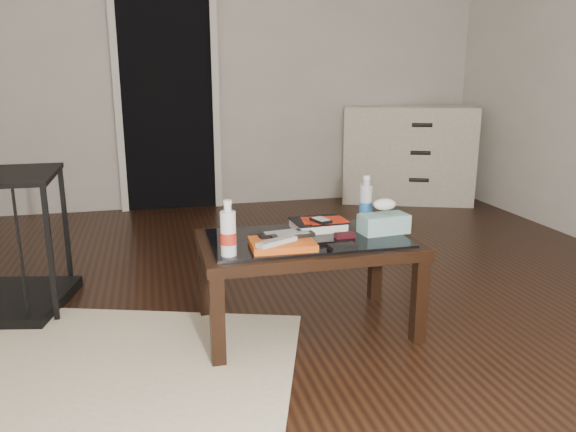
# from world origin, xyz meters

# --- Properties ---
(ground) EXTENTS (5.00, 5.00, 0.00)m
(ground) POSITION_xyz_m (0.00, 0.00, 0.00)
(ground) COLOR black
(ground) RESTS_ON ground
(doorway) EXTENTS (0.90, 0.08, 2.07)m
(doorway) POSITION_xyz_m (-0.40, 2.47, 1.02)
(doorway) COLOR black
(doorway) RESTS_ON ground
(coffee_table) EXTENTS (1.00, 0.60, 0.46)m
(coffee_table) POSITION_xyz_m (0.11, -0.23, 0.40)
(coffee_table) COLOR black
(coffee_table) RESTS_ON ground
(rug) EXTENTS (2.37, 2.05, 0.01)m
(rug) POSITION_xyz_m (-1.07, -0.51, 0.01)
(rug) COLOR beige
(rug) RESTS_ON ground
(dresser) EXTENTS (1.30, 0.90, 0.90)m
(dresser) POSITION_xyz_m (1.80, 2.23, 0.45)
(dresser) COLOR silver
(dresser) RESTS_ON ground
(magazines) EXTENTS (0.29, 0.22, 0.03)m
(magazines) POSITION_xyz_m (-0.04, -0.35, 0.48)
(magazines) COLOR #CD5113
(magazines) RESTS_ON coffee_table
(remote_silver) EXTENTS (0.20, 0.14, 0.02)m
(remote_silver) POSITION_xyz_m (-0.07, -0.39, 0.50)
(remote_silver) COLOR silver
(remote_silver) RESTS_ON magazines
(remote_black_front) EXTENTS (0.20, 0.07, 0.02)m
(remote_black_front) POSITION_xyz_m (0.02, -0.32, 0.50)
(remote_black_front) COLOR black
(remote_black_front) RESTS_ON magazines
(remote_black_back) EXTENTS (0.21, 0.08, 0.02)m
(remote_black_back) POSITION_xyz_m (-0.03, -0.28, 0.50)
(remote_black_back) COLOR black
(remote_black_back) RESTS_ON magazines
(textbook) EXTENTS (0.26, 0.21, 0.05)m
(textbook) POSITION_xyz_m (0.20, -0.11, 0.48)
(textbook) COLOR black
(textbook) RESTS_ON coffee_table
(dvd_mailers) EXTENTS (0.20, 0.16, 0.01)m
(dvd_mailers) POSITION_xyz_m (0.22, -0.12, 0.51)
(dvd_mailers) COLOR #B5210C
(dvd_mailers) RESTS_ON textbook
(ipod) EXTENTS (0.09, 0.12, 0.02)m
(ipod) POSITION_xyz_m (0.20, -0.16, 0.52)
(ipod) COLOR black
(ipod) RESTS_ON dvd_mailers
(flip_phone) EXTENTS (0.09, 0.05, 0.02)m
(flip_phone) POSITION_xyz_m (0.28, -0.28, 0.47)
(flip_phone) COLOR black
(flip_phone) RESTS_ON coffee_table
(wallet) EXTENTS (0.12, 0.08, 0.02)m
(wallet) POSITION_xyz_m (0.21, -0.44, 0.47)
(wallet) COLOR black
(wallet) RESTS_ON coffee_table
(water_bottle_left) EXTENTS (0.08, 0.08, 0.24)m
(water_bottle_left) POSITION_xyz_m (-0.28, -0.41, 0.58)
(water_bottle_left) COLOR white
(water_bottle_left) RESTS_ON coffee_table
(water_bottle_right) EXTENTS (0.08, 0.08, 0.24)m
(water_bottle_right) POSITION_xyz_m (0.49, -0.02, 0.58)
(water_bottle_right) COLOR silver
(water_bottle_right) RESTS_ON coffee_table
(tissue_box) EXTENTS (0.24, 0.14, 0.09)m
(tissue_box) POSITION_xyz_m (0.49, -0.25, 0.51)
(tissue_box) COLOR teal
(tissue_box) RESTS_ON coffee_table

